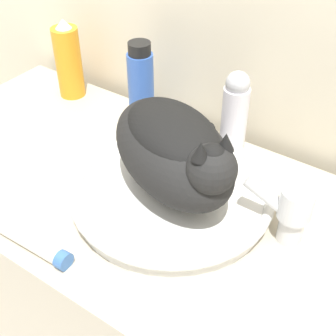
{
  "coord_description": "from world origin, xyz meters",
  "views": [
    {
      "loc": [
        0.39,
        -0.27,
        1.5
      ],
      "look_at": [
        0.02,
        0.26,
        0.98
      ],
      "focal_mm": 50.0,
      "sensor_mm": 36.0,
      "label": 1
    }
  ],
  "objects_px": {
    "spray_bottle_trigger": "(68,61)",
    "lotion_bottle_white": "(234,116)",
    "cat": "(175,149)",
    "faucet": "(290,210)",
    "shampoo_bottle_tall": "(141,85)",
    "cream_tube": "(31,242)"
  },
  "relations": [
    {
      "from": "spray_bottle_trigger",
      "to": "cream_tube",
      "type": "height_order",
      "value": "spray_bottle_trigger"
    },
    {
      "from": "spray_bottle_trigger",
      "to": "lotion_bottle_white",
      "type": "bearing_deg",
      "value": 0.0
    },
    {
      "from": "cat",
      "to": "faucet",
      "type": "relative_size",
      "value": 2.75
    },
    {
      "from": "lotion_bottle_white",
      "to": "shampoo_bottle_tall",
      "type": "xyz_separation_m",
      "value": [
        -0.24,
        0.0,
        -0.0
      ]
    },
    {
      "from": "cat",
      "to": "shampoo_bottle_tall",
      "type": "height_order",
      "value": "cat"
    },
    {
      "from": "cat",
      "to": "spray_bottle_trigger",
      "type": "distance_m",
      "value": 0.49
    },
    {
      "from": "shampoo_bottle_tall",
      "to": "cream_tube",
      "type": "distance_m",
      "value": 0.44
    },
    {
      "from": "cat",
      "to": "spray_bottle_trigger",
      "type": "relative_size",
      "value": 1.69
    },
    {
      "from": "cat",
      "to": "shampoo_bottle_tall",
      "type": "xyz_separation_m",
      "value": [
        -0.22,
        0.19,
        -0.03
      ]
    },
    {
      "from": "shampoo_bottle_tall",
      "to": "cat",
      "type": "bearing_deg",
      "value": -41.02
    },
    {
      "from": "faucet",
      "to": "cream_tube",
      "type": "distance_m",
      "value": 0.44
    },
    {
      "from": "faucet",
      "to": "shampoo_bottle_tall",
      "type": "bearing_deg",
      "value": -29.3
    },
    {
      "from": "cream_tube",
      "to": "faucet",
      "type": "bearing_deg",
      "value": 37.66
    },
    {
      "from": "cat",
      "to": "shampoo_bottle_tall",
      "type": "distance_m",
      "value": 0.3
    },
    {
      "from": "lotion_bottle_white",
      "to": "faucet",
      "type": "bearing_deg",
      "value": -38.84
    },
    {
      "from": "lotion_bottle_white",
      "to": "cat",
      "type": "bearing_deg",
      "value": -94.81
    },
    {
      "from": "faucet",
      "to": "lotion_bottle_white",
      "type": "relative_size",
      "value": 0.61
    },
    {
      "from": "cat",
      "to": "lotion_bottle_white",
      "type": "height_order",
      "value": "cat"
    },
    {
      "from": "lotion_bottle_white",
      "to": "spray_bottle_trigger",
      "type": "distance_m",
      "value": 0.46
    },
    {
      "from": "lotion_bottle_white",
      "to": "shampoo_bottle_tall",
      "type": "relative_size",
      "value": 1.01
    },
    {
      "from": "cream_tube",
      "to": "cat",
      "type": "bearing_deg",
      "value": 58.9
    },
    {
      "from": "lotion_bottle_white",
      "to": "spray_bottle_trigger",
      "type": "bearing_deg",
      "value": 180.0
    }
  ]
}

